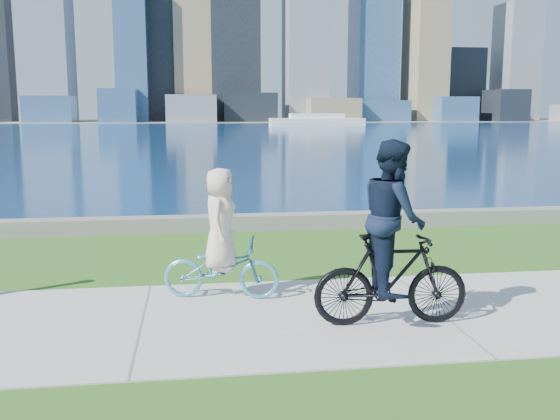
# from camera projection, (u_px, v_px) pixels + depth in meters

# --- Properties ---
(ground) EXTENTS (320.00, 320.00, 0.00)m
(ground) POSITION_uv_depth(u_px,v_px,m) (141.00, 325.00, 8.08)
(ground) COLOR #285616
(ground) RESTS_ON ground
(concrete_path) EXTENTS (80.00, 3.50, 0.02)m
(concrete_path) POSITION_uv_depth(u_px,v_px,m) (141.00, 324.00, 8.08)
(concrete_path) COLOR #A2A29D
(concrete_path) RESTS_ON ground
(seawall) EXTENTS (90.00, 0.50, 0.35)m
(seawall) POSITION_uv_depth(u_px,v_px,m) (163.00, 225.00, 14.11)
(seawall) COLOR slate
(seawall) RESTS_ON ground
(bay_water) EXTENTS (320.00, 131.00, 0.01)m
(bay_water) POSITION_uv_depth(u_px,v_px,m) (186.00, 131.00, 78.46)
(bay_water) COLOR navy
(bay_water) RESTS_ON ground
(far_shore) EXTENTS (320.00, 30.00, 0.12)m
(far_shore) POSITION_uv_depth(u_px,v_px,m) (189.00, 121.00, 135.14)
(far_shore) COLOR gray
(far_shore) RESTS_ON ground
(city_skyline) EXTENTS (177.63, 23.54, 76.00)m
(city_skyline) POSITION_uv_depth(u_px,v_px,m) (188.00, 12.00, 131.23)
(city_skyline) COLOR slate
(city_skyline) RESTS_ON ground
(ferry_far) EXTENTS (14.82, 4.23, 2.01)m
(ferry_far) POSITION_uv_depth(u_px,v_px,m) (317.00, 121.00, 98.75)
(ferry_far) COLOR white
(ferry_far) RESTS_ON ground
(cyclist_woman) EXTENTS (0.94, 1.79, 1.92)m
(cyclist_woman) POSITION_uv_depth(u_px,v_px,m) (221.00, 250.00, 9.07)
(cyclist_woman) COLOR #52A6C8
(cyclist_woman) RESTS_ON ground
(cyclist_man) EXTENTS (0.78, 2.01, 2.38)m
(cyclist_man) POSITION_uv_depth(u_px,v_px,m) (392.00, 249.00, 7.88)
(cyclist_man) COLOR black
(cyclist_man) RESTS_ON ground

